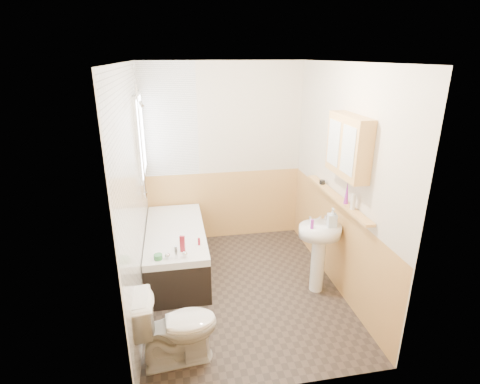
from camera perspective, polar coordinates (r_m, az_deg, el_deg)
The scene contains 26 objects.
floor at distance 4.50m, azimuth 0.36°, elevation -14.54°, with size 2.80×2.80×0.00m, color #2D251F.
ceiling at distance 3.70m, azimuth 0.44°, elevation 19.19°, with size 2.80×2.80×0.00m, color white.
wall_back at distance 5.26m, azimuth -2.50°, elevation 5.69°, with size 2.20×0.02×2.50m, color beige.
wall_front at distance 2.68m, azimuth 6.14°, elevation -9.37°, with size 2.20×0.02×2.50m, color beige.
wall_left at distance 3.89m, azimuth -15.90°, elevation -0.39°, with size 0.02×2.80×2.50m, color beige.
wall_right at distance 4.27m, azimuth 15.21°, elevation 1.51°, with size 0.02×2.80×2.50m, color beige.
wainscot_right at distance 4.54m, azimuth 14.10°, elevation -7.50°, with size 0.01×2.80×1.00m, color #DEA75B.
wainscot_front at distance 3.13m, azimuth 5.47°, elevation -21.21°, with size 2.20×0.01×1.00m, color #DEA75B.
wainscot_back at distance 5.47m, azimuth -2.35°, elevation -1.99°, with size 2.20×0.01×1.00m, color #DEA75B.
tile_cladding_left at distance 3.88m, azimuth -15.58°, elevation -0.37°, with size 0.01×2.80×2.50m, color white.
tile_return_back at distance 5.09m, azimuth -10.80°, elevation 10.62°, with size 0.75×0.01×1.50m, color white.
window at distance 4.69m, azimuth -14.86°, elevation 8.27°, with size 0.03×0.79×0.99m.
bathtub at distance 4.77m, azimuth -9.67°, elevation -8.58°, with size 0.70×1.59×0.70m.
shower_riser at distance 4.42m, azimuth -14.82°, elevation 8.46°, with size 0.11×0.09×1.31m.
toilet at distance 3.48m, azimuth -9.64°, elevation -19.58°, with size 0.40×0.72×0.70m, color white.
sink at distance 4.29m, azimuth 11.95°, elevation -7.86°, with size 0.47×0.38×0.92m.
pine_shelf at distance 4.24m, azimuth 14.46°, elevation -0.75°, with size 0.10×1.51×0.03m, color #DEA75B.
medicine_cabinet at distance 3.87m, azimuth 16.18°, elevation 6.73°, with size 0.17×0.68×0.61m.
foam_can at distance 3.89m, azimuth 16.86°, elevation -1.39°, with size 0.05×0.05×0.16m, color silver.
green_bottle at distance 4.00m, azimuth 15.97°, elevation -0.05°, with size 0.05×0.05×0.25m, color purple.
black_jar at distance 4.58m, azimuth 12.42°, elevation 1.48°, with size 0.07×0.07×0.04m, color black.
soap_bottle at distance 4.18m, azimuth 13.81°, elevation -4.51°, with size 0.10×0.21×0.10m, color silver.
clear_bottle at distance 4.09m, azimuth 10.94°, elevation -4.85°, with size 0.04×0.04×0.10m, color purple.
blue_gel at distance 4.10m, azimuth -8.77°, elevation -7.82°, with size 0.05×0.03×0.18m, color maroon.
cream_jar at distance 4.03m, azimuth -12.37°, elevation -9.63°, with size 0.09×0.09×0.06m, color #388447.
orange_bottle at distance 4.24m, azimuth -6.27°, elevation -7.52°, with size 0.03×0.03×0.08m, color maroon.
Camera 1 is at (-0.70, -3.63, 2.56)m, focal length 28.00 mm.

